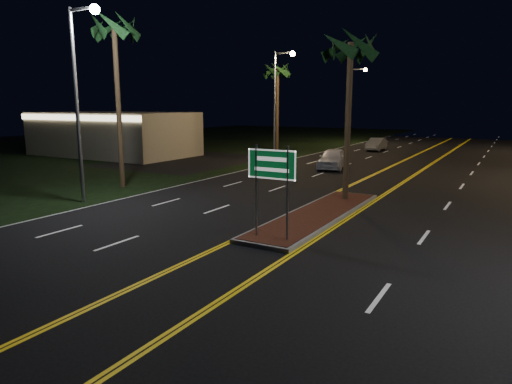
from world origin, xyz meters
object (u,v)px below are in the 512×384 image
Objects in this scene: streetlight_left_mid at (279,93)px; car_near at (333,157)px; streetlight_left_far at (354,97)px; median_island at (318,214)px; commercial_building at (113,134)px; streetlight_left_near at (81,83)px; palm_left_far at (278,71)px; car_far at (376,143)px; highway_sign at (272,173)px; palm_left_near at (114,30)px; palm_median at (351,47)px.

streetlight_left_mid is 1.71× the size of car_near.
streetlight_left_mid is 20.00m from streetlight_left_far.
median_island is 0.68× the size of commercial_building.
median_island is 20.80m from streetlight_left_mid.
car_near is at bearing -75.43° from streetlight_left_far.
streetlight_left_far is at bearing 90.00° from streetlight_left_near.
streetlight_left_mid is 5.01m from palm_left_far.
streetlight_left_near and streetlight_left_far have the same top height.
streetlight_left_mid is at bearing -90.00° from streetlight_left_far.
commercial_building is 1.70× the size of palm_left_far.
highway_sign is at bearing -81.18° from car_far.
streetlight_left_far is 2.01× the size of car_far.
streetlight_left_far is 36.18m from palm_left_near.
commercial_building is 16.31m from streetlight_left_mid.
highway_sign is at bearing -63.41° from streetlight_left_mid.
streetlight_left_far reaches higher than median_island.
car_near is at bearing 104.30° from highway_sign.
median_island is at bearing 90.00° from highway_sign.
palm_median is at bearing 90.00° from highway_sign.
streetlight_left_mid is at bearing -111.56° from car_far.
car_near is at bearing -23.65° from streetlight_left_mid.
palm_left_near is 17.36m from car_near.
palm_left_near is 1.11× the size of palm_left_far.
highway_sign is 9.11m from palm_median.
car_near is (7.75, 13.43, -7.80)m from palm_left_near.
palm_left_far is (-12.80, 17.50, 0.47)m from palm_median.
highway_sign is 0.36× the size of streetlight_left_near.
streetlight_left_near is 20.00m from streetlight_left_mid.
streetlight_left_far is 23.80m from car_near.
commercial_building is 21.33m from car_near.
streetlight_left_near is (15.39, -15.99, 3.65)m from commercial_building.
streetlight_left_far reaches higher than car_near.
streetlight_left_far is at bearing 57.35° from commercial_building.
streetlight_left_far reaches higher than palm_median.
streetlight_left_far is (-10.61, 41.20, 3.25)m from highway_sign.
car_far is at bearing 83.70° from car_near.
streetlight_left_mid is 16.39m from palm_left_near.
median_island is at bearing -90.00° from palm_median.
palm_left_far reaches higher than highway_sign.
palm_left_far is (-2.19, 4.00, 2.09)m from streetlight_left_mid.
palm_median is (0.00, 7.70, 4.87)m from highway_sign.
car_far is (4.89, -7.15, -4.91)m from streetlight_left_far.
car_far is (4.89, 32.85, -4.91)m from streetlight_left_near.
palm_left_near is at bearing 115.26° from streetlight_left_near.
palm_left_far is at bearing 121.36° from median_island.
palm_left_near is (-12.50, -2.50, 1.40)m from palm_median.
palm_median is (10.61, -13.50, 1.62)m from streetlight_left_mid.
palm_left_near reaches higher than streetlight_left_far.
streetlight_left_near is 1.08× the size of palm_median.
palm_median is 13.53m from car_near.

